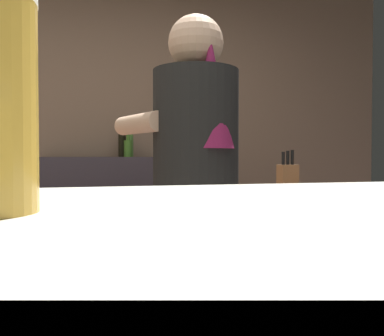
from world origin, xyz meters
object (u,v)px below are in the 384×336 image
Objects in this scene: bartender at (196,194)px; knife_block at (288,181)px; chefs_knife at (228,204)px; bottle_hot_sauce at (130,144)px; mixing_bowl at (22,203)px; bottle_vinegar at (122,144)px; bottle_olive_oil at (128,147)px.

bartender is 0.85m from knife_block.
chefs_knife is at bearing -164.40° from knife_block.
mixing_bowl is at bearing -119.14° from bottle_hot_sauce.
bottle_vinegar reaches higher than bottle_hot_sauce.
bottle_vinegar is 1.04× the size of bottle_hot_sauce.
bartender is 0.50m from chefs_knife.
chefs_knife is 1.40m from bottle_vinegar.
chefs_knife is (-0.39, -0.11, -0.10)m from knife_block.
bartender is 8.48× the size of mixing_bowl.
bartender is 6.48× the size of bottle_vinegar.
bartender is 5.97× the size of knife_block.
bottle_hot_sauce reaches higher than mixing_bowl.
bottle_vinegar is (-0.81, 1.18, 0.24)m from knife_block.
bottle_olive_oil is at bearing -78.37° from bottle_vinegar.
bottle_vinegar is at bearing 101.63° from bottle_olive_oil.
bottle_olive_oil is (0.03, -0.15, -0.03)m from bottle_vinegar.
bartender is at bearing -85.33° from bottle_vinegar.
bottle_vinegar is (0.58, 1.20, 0.32)m from mixing_bowl.
chefs_knife is at bearing -5.27° from mixing_bowl.
bottle_olive_oil is at bearing 59.84° from mixing_bowl.
bottle_vinegar is 1.41× the size of bottle_olive_oil.
bottle_vinegar is (-0.14, 1.69, 0.25)m from bartender.
chefs_knife is 1.30× the size of bottle_olive_oil.
chefs_knife is 1.24m from bottle_olive_oil.
bottle_hot_sauce is at bearing -48.91° from bottle_vinegar.
bartender is 6.74× the size of bottle_hot_sauce.
chefs_knife is 1.32m from bottle_hot_sauce.
chefs_knife is 0.92× the size of bottle_vinegar.
bottle_olive_oil is at bearing -15.00° from bartender.
bartender is at bearing -34.69° from mixing_bowl.
bartender is 9.16× the size of bottle_olive_oil.
mixing_bowl is 1.08× the size of bottle_olive_oil.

